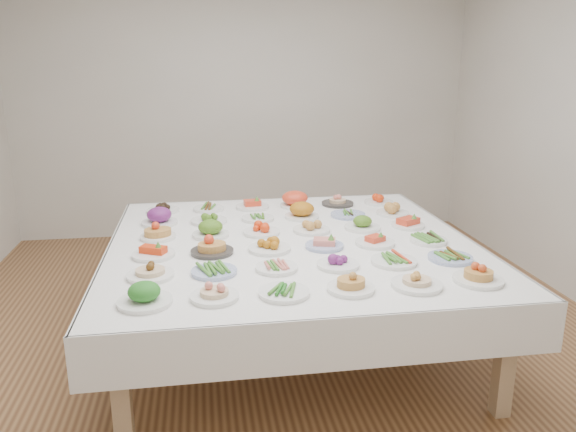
{
  "coord_description": "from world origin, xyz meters",
  "views": [
    {
      "loc": [
        -0.51,
        -3.79,
        1.91
      ],
      "look_at": [
        0.08,
        -0.09,
        0.88
      ],
      "focal_mm": 35.0,
      "sensor_mm": 36.0,
      "label": 1
    }
  ],
  "objects": [
    {
      "name": "dish_26",
      "position": [
        -0.09,
        0.3,
        0.77
      ],
      "size": [
        0.24,
        0.24,
        0.05
      ],
      "color": "white",
      "rests_on": "display_table"
    },
    {
      "name": "dish_23",
      "position": [
        0.97,
        -0.06,
        0.79
      ],
      "size": [
        0.24,
        0.24,
        0.1
      ],
      "color": "white",
      "rests_on": "display_table"
    },
    {
      "name": "dish_7",
      "position": [
        -0.46,
        -0.78,
        0.78
      ],
      "size": [
        0.28,
        0.26,
        0.06
      ],
      "color": "#4C66B2",
      "rests_on": "display_table"
    },
    {
      "name": "dish_32",
      "position": [
        -0.1,
        0.65,
        0.8
      ],
      "size": [
        0.27,
        0.27,
        0.11
      ],
      "color": "white",
      "rests_on": "display_table"
    },
    {
      "name": "dish_25",
      "position": [
        -0.46,
        0.29,
        0.79
      ],
      "size": [
        0.27,
        0.27,
        0.1
      ],
      "color": "white",
      "rests_on": "display_table"
    },
    {
      "name": "dish_30",
      "position": [
        -0.82,
        0.64,
        0.79
      ],
      "size": [
        0.25,
        0.25,
        0.09
      ],
      "color": "white",
      "rests_on": "display_table"
    },
    {
      "name": "dish_2",
      "position": [
        -0.11,
        -1.14,
        0.78
      ],
      "size": [
        0.27,
        0.26,
        0.06
      ],
      "color": "white",
      "rests_on": "display_table"
    },
    {
      "name": "dish_1",
      "position": [
        -0.47,
        -1.13,
        0.81
      ],
      "size": [
        0.24,
        0.24,
        0.13
      ],
      "color": "white",
      "rests_on": "display_table"
    },
    {
      "name": "dish_15",
      "position": [
        0.26,
        -0.43,
        0.8
      ],
      "size": [
        0.24,
        0.24,
        0.11
      ],
      "color": "#4C66B2",
      "rests_on": "display_table"
    },
    {
      "name": "room_envelope",
      "position": [
        0.0,
        0.0,
        1.83
      ],
      "size": [
        5.02,
        5.02,
        2.81
      ],
      "color": "olive",
      "rests_on": "ground"
    },
    {
      "name": "dish_10",
      "position": [
        0.61,
        -0.78,
        0.78
      ],
      "size": [
        0.27,
        0.27,
        0.06
      ],
      "color": "white",
      "rests_on": "display_table"
    },
    {
      "name": "dish_8",
      "position": [
        -0.1,
        -0.77,
        0.77
      ],
      "size": [
        0.24,
        0.24,
        0.05
      ],
      "color": "white",
      "rests_on": "display_table"
    },
    {
      "name": "dish_11",
      "position": [
        0.97,
        -0.77,
        0.78
      ],
      "size": [
        0.26,
        0.26,
        0.06
      ],
      "color": "#4C66B2",
      "rests_on": "display_table"
    },
    {
      "name": "dish_13",
      "position": [
        -0.46,
        -0.43,
        0.83
      ],
      "size": [
        0.28,
        0.27,
        0.17
      ],
      "color": "#302D2A",
      "rests_on": "display_table"
    },
    {
      "name": "dish_27",
      "position": [
        0.25,
        0.3,
        0.83
      ],
      "size": [
        0.26,
        0.26,
        0.16
      ],
      "color": "white",
      "rests_on": "display_table"
    },
    {
      "name": "dish_0",
      "position": [
        -0.81,
        -1.14,
        0.82
      ],
      "size": [
        0.27,
        0.27,
        0.15
      ],
      "color": "white",
      "rests_on": "display_table"
    },
    {
      "name": "dish_20",
      "position": [
        -0.11,
        -0.06,
        0.79
      ],
      "size": [
        0.25,
        0.25,
        0.1
      ],
      "color": "white",
      "rests_on": "display_table"
    },
    {
      "name": "dish_28",
      "position": [
        0.61,
        0.29,
        0.77
      ],
      "size": [
        0.26,
        0.26,
        0.05
      ],
      "color": "#4C66B2",
      "rests_on": "display_table"
    },
    {
      "name": "dish_35",
      "position": [
        0.97,
        0.64,
        0.79
      ],
      "size": [
        0.24,
        0.24,
        0.1
      ],
      "color": "white",
      "rests_on": "display_table"
    },
    {
      "name": "dish_4",
      "position": [
        0.61,
        -1.14,
        0.81
      ],
      "size": [
        0.27,
        0.27,
        0.13
      ],
      "color": "white",
      "rests_on": "display_table"
    },
    {
      "name": "dish_5",
      "position": [
        0.96,
        -1.13,
        0.81
      ],
      "size": [
        0.27,
        0.27,
        0.14
      ],
      "color": "white",
      "rests_on": "display_table"
    },
    {
      "name": "dish_31",
      "position": [
        -0.46,
        0.65,
        0.77
      ],
      "size": [
        0.24,
        0.24,
        0.06
      ],
      "color": "white",
      "rests_on": "display_table"
    },
    {
      "name": "dish_33",
      "position": [
        0.25,
        0.64,
        0.83
      ],
      "size": [
        0.23,
        0.23,
        0.15
      ],
      "color": "white",
      "rests_on": "display_table"
    },
    {
      "name": "dish_29",
      "position": [
        0.97,
        0.28,
        0.8
      ],
      "size": [
        0.25,
        0.25,
        0.12
      ],
      "color": "white",
      "rests_on": "display_table"
    },
    {
      "name": "dish_18",
      "position": [
        -0.81,
        -0.06,
        0.82
      ],
      "size": [
        0.25,
        0.24,
        0.14
      ],
      "color": "white",
      "rests_on": "display_table"
    },
    {
      "name": "dish_17",
      "position": [
        0.97,
        -0.42,
        0.78
      ],
      "size": [
        0.25,
        0.24,
        0.06
      ],
      "color": "white",
      "rests_on": "display_table"
    },
    {
      "name": "dish_21",
      "position": [
        0.25,
        -0.07,
        0.81
      ],
      "size": [
        0.26,
        0.26,
        0.12
      ],
      "color": "white",
      "rests_on": "display_table"
    },
    {
      "name": "dish_9",
      "position": [
        0.26,
        -0.78,
        0.79
      ],
      "size": [
        0.25,
        0.25,
        0.09
      ],
      "color": "white",
      "rests_on": "display_table"
    },
    {
      "name": "dish_22",
      "position": [
        0.62,
        -0.06,
        0.81
      ],
      "size": [
        0.25,
        0.25,
        0.13
      ],
      "color": "white",
      "rests_on": "display_table"
    },
    {
      "name": "dish_12",
      "position": [
        -0.82,
        -0.43,
        0.79
      ],
      "size": [
        0.26,
        0.26,
        0.11
      ],
      "color": "white",
      "rests_on": "display_table"
    },
    {
      "name": "dish_3",
      "position": [
        0.25,
        -1.14,
        0.8
      ],
      "size": [
        0.25,
        0.25,
        0.13
      ],
      "color": "white",
      "rests_on": "display_table"
    },
    {
      "name": "dish_19",
      "position": [
        -0.46,
        -0.06,
        0.82
      ],
      "size": [
        0.25,
        0.25,
        0.14
      ],
      "color": "white",
      "rests_on": "display_table"
    },
    {
      "name": "dish_6",
      "position": [
        -0.81,
        -0.78,
        0.81
      ],
      "size": [
        0.26,
        0.26,
        0.13
      ],
      "color": "white",
      "rests_on": "display_table"
    },
    {
      "name": "dish_16",
      "position": [
        0.61,
        -0.42,
        0.79
      ],
      "size": [
        0.26,
        0.26,
        0.1
      ],
      "color": "white",
      "rests_on": "display_table"
    },
    {
      "name": "display_table",
      "position": [
        0.08,
        -0.24,
        0.69
      ],
      "size": [
        2.42,
        2.42,
        0.75
      ],
      "color": "white",
      "rests_on": "ground"
    },
    {
      "name": "dish_24",
      "position": [
        -0.82,
        0.29,
        0.82
      ],
      "size": [
        0.26,
        0.26,
        0.15
      ],
      "color": "white",
      "rests_on": "display_table"
    },
    {
      "name": "dish_14",
      "position": [
        -0.09,
        -0.43,
        0.8
      ],
      "size": [
        0.27,
        0.27,
        0.11
      ],
      "color": "white",
      "rests_on": "display_table"
    },
    {
      "name": "dish_34",
      "position": [
        0.62,
        0.65,
        0.81
      ],
      "size": [
        0.26,
        0.26,
        0.14
      ],
      "color": "#302D2A",
      "rests_on": "display_table"
    }
  ]
}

